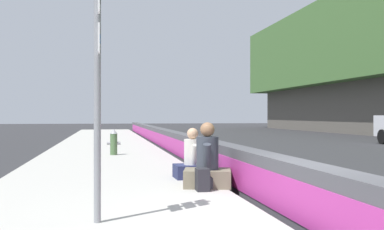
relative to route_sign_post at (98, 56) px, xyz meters
The scene contains 8 objects.
ground_plane 3.53m from the route_sign_post, 91.45° to the right, with size 160.00×160.00×0.00m, color #2B2B2D.
sidewalk_strip 2.17m from the route_sign_post, 127.99° to the right, with size 80.00×4.40×0.14m, color #A8A59E.
jersey_barrier 3.28m from the route_sign_post, 91.45° to the right, with size 76.00×0.45×0.85m.
route_sign_post is the anchor object (origin of this frame).
fire_hydrant 10.51m from the route_sign_post, ahead, with size 0.26×0.46×0.88m.
seated_person_foreground 3.77m from the route_sign_post, 36.32° to the right, with size 0.92×1.02×1.22m.
seated_person_middle 4.77m from the route_sign_post, 25.95° to the right, with size 0.69×0.79×1.08m.
backpack 3.45m from the route_sign_post, 38.94° to the right, with size 0.32×0.28×0.40m.
Camera 1 is at (-6.08, 2.65, 1.49)m, focal length 44.91 mm.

